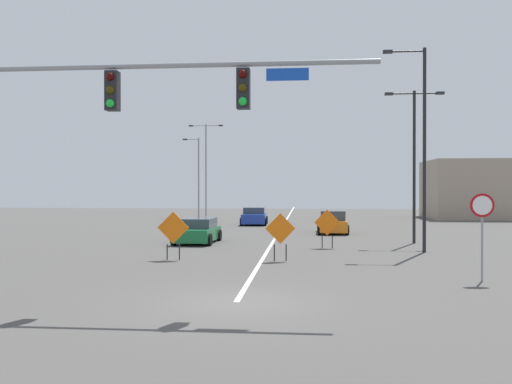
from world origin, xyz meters
The scene contains 15 objects.
ground centered at (0.00, 0.00, 0.00)m, with size 129.74×129.74×0.00m, color #4C4947.
road_centre_stripe centered at (0.00, 36.04, 0.00)m, with size 0.16×72.08×0.01m.
traffic_signal_assembly centered at (-3.33, -0.01, 4.97)m, with size 10.64×0.44×6.59m.
stop_sign centered at (7.41, 3.80, 1.98)m, with size 0.76×0.07×2.82m.
street_lamp_far_right centered at (7.66, 15.94, 4.85)m, with size 3.14×0.24×8.26m.
street_lamp_far_left centered at (7.17, 11.69, 5.18)m, with size 1.98×0.24×9.49m.
street_lamp_near_left centered at (-8.79, 43.06, 5.70)m, with size 3.67×0.24×9.81m.
street_lamp_near_right centered at (-9.22, 40.66, 4.47)m, with size 1.71×0.24×8.15m.
construction_sign_left_shoulder centered at (0.77, 8.12, 1.23)m, with size 1.24×0.29×1.96m.
construction_sign_right_shoulder centered at (-3.69, 8.09, 1.26)m, with size 1.34×0.05×2.01m.
construction_sign_median_far centered at (2.88, 13.15, 1.19)m, with size 1.29×0.20×1.92m.
car_blue_far centered at (-2.38, 30.06, 0.67)m, with size 2.21×3.97×1.42m.
car_orange_near centered at (3.59, 22.21, 0.67)m, with size 2.00×4.11×1.49m.
car_green_passing centered at (-4.06, 15.07, 0.65)m, with size 2.20×3.98×1.34m.
roadside_building_east centered at (17.85, 41.48, 2.87)m, with size 7.70×8.28×5.74m.
Camera 1 is at (1.80, -14.04, 2.98)m, focal length 38.05 mm.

